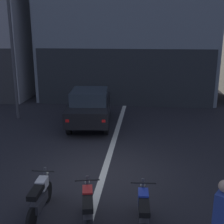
{
  "coord_description": "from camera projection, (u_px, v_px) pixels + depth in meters",
  "views": [
    {
      "loc": [
        1.2,
        -7.95,
        4.19
      ],
      "look_at": [
        0.03,
        2.0,
        1.4
      ],
      "focal_mm": 47.32,
      "sensor_mm": 36.0,
      "label": 1
    }
  ],
  "objects": [
    {
      "name": "ground_plane",
      "position": [
        103.0,
        174.0,
        8.87
      ],
      "size": [
        120.0,
        120.0,
        0.0
      ],
      "primitive_type": "plane",
      "color": "#232328"
    },
    {
      "name": "lane_centre_line",
      "position": [
        121.0,
        118.0,
        14.6
      ],
      "size": [
        0.2,
        18.0,
        0.01
      ],
      "primitive_type": "cube",
      "color": "silver",
      "rests_on": "ground"
    },
    {
      "name": "car_black_crossing_near",
      "position": [
        90.0,
        106.0,
        13.3
      ],
      "size": [
        2.17,
        4.26,
        1.64
      ],
      "color": "black",
      "rests_on": "ground"
    },
    {
      "name": "street_lamp",
      "position": [
        11.0,
        28.0,
        13.38
      ],
      "size": [
        0.36,
        0.36,
        7.08
      ],
      "color": "#47474C",
      "rests_on": "ground"
    },
    {
      "name": "motorcycle_white_row_leftmost",
      "position": [
        40.0,
        197.0,
        6.83
      ],
      "size": [
        0.55,
        1.67,
        0.98
      ],
      "color": "black",
      "rests_on": "ground"
    },
    {
      "name": "motorcycle_red_row_left_mid",
      "position": [
        88.0,
        208.0,
        6.4
      ],
      "size": [
        0.56,
        1.65,
        0.98
      ],
      "color": "black",
      "rests_on": "ground"
    },
    {
      "name": "motorcycle_blue_row_centre",
      "position": [
        143.0,
        212.0,
        6.28
      ],
      "size": [
        0.55,
        1.67,
        0.98
      ],
      "color": "black",
      "rests_on": "ground"
    },
    {
      "name": "person_by_motorcycles",
      "position": [
        221.0,
        221.0,
        5.33
      ],
      "size": [
        0.37,
        0.42,
        1.67
      ],
      "color": "#23232D",
      "rests_on": "ground"
    }
  ]
}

